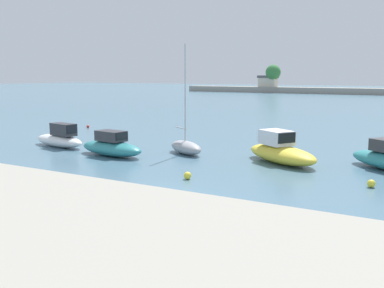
# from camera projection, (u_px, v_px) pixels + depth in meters

# --- Properties ---
(ground_plane) EXTENTS (400.00, 400.00, 0.00)m
(ground_plane) POSITION_uv_depth(u_px,v_px,m) (150.00, 200.00, 18.22)
(ground_plane) COLOR slate
(moored_boat_0) EXTENTS (5.24, 2.46, 1.71)m
(moored_boat_0) POSITION_uv_depth(u_px,v_px,m) (60.00, 138.00, 31.62)
(moored_boat_0) COLOR white
(moored_boat_0) RESTS_ON ground
(moored_boat_1) EXTENTS (5.17, 2.43, 1.60)m
(moored_boat_1) POSITION_uv_depth(u_px,v_px,m) (111.00, 147.00, 28.14)
(moored_boat_1) COLOR teal
(moored_boat_1) RESTS_ON ground
(moored_boat_2) EXTENTS (3.50, 2.81, 7.04)m
(moored_boat_2) POSITION_uv_depth(u_px,v_px,m) (186.00, 146.00, 28.80)
(moored_boat_2) COLOR #9E9EA3
(moored_boat_2) RESTS_ON ground
(moored_boat_3) EXTENTS (5.70, 4.73, 1.86)m
(moored_boat_3) POSITION_uv_depth(u_px,v_px,m) (281.00, 152.00, 25.91)
(moored_boat_3) COLOR yellow
(moored_boat_3) RESTS_ON ground
(mooring_buoy_1) EXTENTS (0.28, 0.28, 0.28)m
(mooring_buoy_1) POSITION_uv_depth(u_px,v_px,m) (88.00, 126.00, 42.83)
(mooring_buoy_1) COLOR red
(mooring_buoy_1) RESTS_ON ground
(mooring_buoy_2) EXTENTS (0.38, 0.38, 0.38)m
(mooring_buoy_2) POSITION_uv_depth(u_px,v_px,m) (188.00, 176.00, 21.82)
(mooring_buoy_2) COLOR yellow
(mooring_buoy_2) RESTS_ON ground
(mooring_buoy_3) EXTENTS (0.37, 0.37, 0.37)m
(mooring_buoy_3) POSITION_uv_depth(u_px,v_px,m) (371.00, 184.00, 20.24)
(mooring_buoy_3) COLOR yellow
(mooring_buoy_3) RESTS_ON ground
(mooring_buoy_4) EXTENTS (0.40, 0.40, 0.40)m
(mooring_buoy_4) POSITION_uv_depth(u_px,v_px,m) (70.00, 128.00, 40.75)
(mooring_buoy_4) COLOR orange
(mooring_buoy_4) RESTS_ON ground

